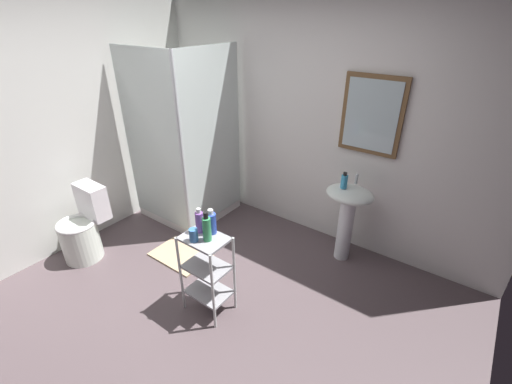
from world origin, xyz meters
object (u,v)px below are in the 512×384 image
at_px(shampoo_bottle_blue, 211,223).
at_px(storage_cart, 207,268).
at_px(hand_soap_bottle, 344,181).
at_px(body_wash_bottle_green, 207,228).
at_px(bath_mat, 181,255).
at_px(conditioner_bottle_purple, 199,222).
at_px(shower_stall, 188,182).
at_px(rinse_cup, 194,235).
at_px(toilet, 84,230).
at_px(pedestal_sink, 348,209).

bearing_deg(shampoo_bottle_blue, storage_cart, -90.32).
distance_m(hand_soap_bottle, body_wash_bottle_green, 1.40).
distance_m(storage_cart, shampoo_bottle_blue, 0.41).
xyz_separation_m(hand_soap_bottle, shampoo_bottle_blue, (-0.58, -1.21, -0.05)).
distance_m(storage_cart, hand_soap_bottle, 1.48).
relative_size(hand_soap_bottle, bath_mat, 0.27).
bearing_deg(conditioner_bottle_purple, hand_soap_bottle, 62.05).
distance_m(shower_stall, rinse_cup, 1.63).
xyz_separation_m(toilet, bath_mat, (0.80, 0.55, -0.31)).
relative_size(toilet, rinse_cup, 7.28).
height_order(toilet, hand_soap_bottle, hand_soap_bottle).
xyz_separation_m(hand_soap_bottle, rinse_cup, (-0.61, -1.36, -0.09)).
distance_m(storage_cart, conditioner_bottle_purple, 0.41).
bearing_deg(rinse_cup, body_wash_bottle_green, 41.12).
xyz_separation_m(pedestal_sink, shampoo_bottle_blue, (-0.64, -1.24, 0.25)).
bearing_deg(pedestal_sink, storage_cart, -115.66).
relative_size(shower_stall, hand_soap_bottle, 12.51).
height_order(pedestal_sink, toilet, pedestal_sink).
height_order(hand_soap_bottle, bath_mat, hand_soap_bottle).
distance_m(shower_stall, hand_soap_bottle, 1.88).
distance_m(toilet, conditioner_bottle_purple, 1.56).
bearing_deg(conditioner_bottle_purple, pedestal_sink, 60.59).
xyz_separation_m(shower_stall, rinse_cup, (1.20, -1.06, 0.33)).
relative_size(shower_stall, toilet, 2.63).
bearing_deg(rinse_cup, bath_mat, 149.70).
bearing_deg(pedestal_sink, shower_stall, -169.59).
distance_m(pedestal_sink, storage_cart, 1.48).
xyz_separation_m(conditioner_bottle_purple, bath_mat, (-0.65, 0.29, -0.82)).
height_order(shower_stall, toilet, shower_stall).
bearing_deg(hand_soap_bottle, bath_mat, -143.87).
height_order(shampoo_bottle_blue, bath_mat, shampoo_bottle_blue).
bearing_deg(shower_stall, storage_cart, -38.58).
xyz_separation_m(pedestal_sink, storage_cart, (-0.64, -1.33, -0.14)).
bearing_deg(pedestal_sink, bath_mat, -144.13).
distance_m(pedestal_sink, shampoo_bottle_blue, 1.42).
bearing_deg(hand_soap_bottle, shampoo_bottle_blue, -115.55).
bearing_deg(shower_stall, toilet, -103.94).
bearing_deg(toilet, bath_mat, 34.50).
xyz_separation_m(pedestal_sink, toilet, (-2.17, -1.54, -0.26)).
bearing_deg(body_wash_bottle_green, bath_mat, 156.30).
distance_m(toilet, storage_cart, 1.55).
distance_m(pedestal_sink, toilet, 2.67).
distance_m(shower_stall, shampoo_bottle_blue, 1.57).
height_order(body_wash_bottle_green, rinse_cup, body_wash_bottle_green).
distance_m(pedestal_sink, hand_soap_bottle, 0.31).
xyz_separation_m(shower_stall, pedestal_sink, (1.87, 0.34, 0.12)).
relative_size(pedestal_sink, rinse_cup, 7.76).
height_order(shampoo_bottle_blue, body_wash_bottle_green, body_wash_bottle_green).
height_order(hand_soap_bottle, conditioner_bottle_purple, hand_soap_bottle).
bearing_deg(pedestal_sink, shampoo_bottle_blue, -117.19).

